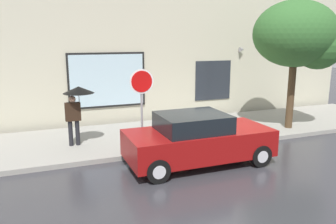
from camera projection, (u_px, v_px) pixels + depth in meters
name	position (u px, v px, depth m)	size (l,w,h in m)	color
ground_plane	(214.00, 161.00, 10.16)	(60.00, 60.00, 0.00)	#333338
sidewalk	(176.00, 133.00, 12.87)	(20.00, 4.00, 0.15)	gray
building_facade	(154.00, 41.00, 14.41)	(20.00, 0.67, 7.00)	beige
parked_car	(198.00, 140.00, 9.76)	(4.22, 1.91, 1.52)	maroon
fire_hydrant	(187.00, 128.00, 11.91)	(0.30, 0.44, 0.77)	yellow
pedestrian_with_umbrella	(77.00, 99.00, 10.88)	(1.00, 1.00, 1.95)	black
street_tree	(300.00, 36.00, 12.60)	(3.31, 2.81, 4.86)	#4C3823
stop_sign	(142.00, 93.00, 10.39)	(0.76, 0.10, 2.55)	gray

